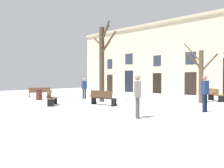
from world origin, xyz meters
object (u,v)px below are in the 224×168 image
tree_center (102,61)px  person_by_shop_door (84,87)px  bench_near_lamp (103,98)px  tree_near_facade (201,74)px  litter_bin (39,95)px  bench_by_litter_bin (215,95)px  person_crossing_plaza (205,91)px  bench_back_to_back_right (52,98)px  streetlamp (224,71)px  bench_back_to_back_left (40,92)px  person_near_bench (138,94)px

tree_center → person_by_shop_door: bearing=167.9°
bench_near_lamp → person_by_shop_door: 4.56m
tree_near_facade → bench_near_lamp: (-4.10, -5.44, -1.51)m
tree_center → litter_bin: tree_center is taller
tree_near_facade → bench_by_litter_bin: tree_near_facade is taller
bench_near_lamp → person_crossing_plaza: (5.68, 1.27, 0.56)m
bench_by_litter_bin → bench_back_to_back_right: bearing=103.2°
streetlamp → bench_back_to_back_left: 15.73m
tree_center → bench_by_litter_bin: 8.69m
bench_near_lamp → person_by_shop_door: person_by_shop_door is taller
streetlamp → bench_back_to_back_left: (-13.04, -8.61, -1.84)m
bench_by_litter_bin → bench_near_lamp: 8.59m
bench_by_litter_bin → person_by_shop_door: person_by_shop_door is taller
person_by_shop_door → person_crossing_plaza: size_ratio=0.95×
person_near_bench → bench_back_to_back_left: bearing=31.3°
bench_back_to_back_left → bench_back_to_back_right: 6.53m
bench_back_to_back_left → person_near_bench: person_near_bench is taller
bench_back_to_back_right → person_crossing_plaza: (8.15, 3.30, 0.56)m
bench_by_litter_bin → bench_back_to_back_right: bench_by_litter_bin is taller
bench_back_to_back_left → bench_back_to_back_right: size_ratio=1.27×
bench_near_lamp → bench_back_to_back_left: bearing=-5.7°
bench_back_to_back_right → bench_by_litter_bin: bearing=-84.5°
streetlamp → bench_back_to_back_right: streetlamp is taller
person_by_shop_door → tree_center: bearing=-81.7°
tree_near_facade → bench_near_lamp: bearing=-127.0°
tree_center → bench_near_lamp: size_ratio=3.05×
person_by_shop_door → litter_bin: bearing=165.1°
bench_back_to_back_left → person_near_bench: (12.53, -2.97, 0.55)m
tree_center → litter_bin: size_ratio=7.36×
bench_back_to_back_left → bench_near_lamp: 8.44m
streetlamp → tree_near_facade: bearing=-97.8°
person_near_bench → person_by_shop_door: size_ratio=1.04×
bench_by_litter_bin → bench_back_to_back_right: size_ratio=1.14×
tree_near_facade → person_near_bench: size_ratio=2.32×
person_crossing_plaza → streetlamp: bearing=20.1°
tree_near_facade → person_by_shop_door: 8.84m
litter_bin → bench_by_litter_bin: bench_by_litter_bin is taller
bench_by_litter_bin → person_by_shop_door: size_ratio=0.95×
tree_near_facade → person_near_bench: tree_near_facade is taller
streetlamp → bench_back_to_back_right: (-7.09, -11.32, -1.84)m
streetlamp → bench_by_litter_bin: (-0.09, -1.98, -1.83)m
tree_center → person_near_bench: (5.62, -3.84, -1.93)m
streetlamp → bench_near_lamp: bearing=-116.5°
streetlamp → litter_bin: 14.79m
tree_center → litter_bin: bearing=-152.9°
streetlamp → person_near_bench: streetlamp is taller
tree_center → bench_back_to_back_left: bearing=-172.8°
tree_center → person_by_shop_door: size_ratio=3.24×
litter_bin → person_near_bench: 10.29m
person_near_bench → bench_back_to_back_right: bearing=42.3°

